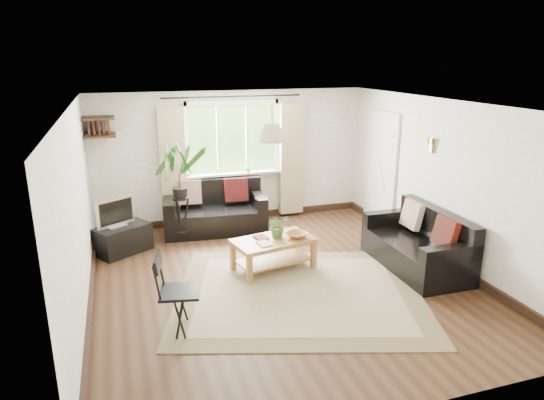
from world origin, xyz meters
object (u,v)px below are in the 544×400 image
object	(u,v)px
sofa_right	(416,241)
tv_stand	(123,239)
palm_stand	(180,194)
sofa_back	(215,208)
coffee_table	(273,254)
folding_chair	(180,293)

from	to	relation	value
sofa_right	tv_stand	bearing A→B (deg)	-114.49
sofa_right	palm_stand	distance (m)	3.77
sofa_back	coffee_table	bearing A→B (deg)	-69.71
palm_stand	folding_chair	bearing A→B (deg)	-97.95
sofa_right	folding_chair	xyz separation A→B (m)	(-3.48, -0.66, 0.05)
palm_stand	folding_chair	size ratio (longest dim) A/B	1.77
tv_stand	folding_chair	world-z (taller)	folding_chair
tv_stand	coffee_table	bearing A→B (deg)	-64.61
palm_stand	folding_chair	distance (m)	2.82
sofa_back	coffee_table	xyz separation A→B (m)	(0.48, -1.86, -0.18)
sofa_back	palm_stand	xyz separation A→B (m)	(-0.62, -0.32, 0.40)
sofa_back	palm_stand	distance (m)	0.81
sofa_right	coffee_table	bearing A→B (deg)	-105.31
sofa_right	folding_chair	distance (m)	3.54
coffee_table	palm_stand	size ratio (longest dim) A/B	0.70
tv_stand	palm_stand	size ratio (longest dim) A/B	0.50
coffee_table	tv_stand	distance (m)	2.45
sofa_back	coffee_table	world-z (taller)	sofa_back
coffee_table	tv_stand	xyz separation A→B (m)	(-2.05, 1.33, -0.02)
tv_stand	palm_stand	world-z (taller)	palm_stand
tv_stand	folding_chair	size ratio (longest dim) A/B	0.88
palm_stand	tv_stand	bearing A→B (deg)	-167.60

